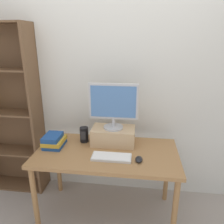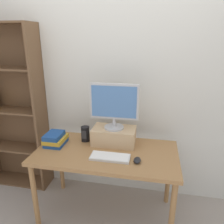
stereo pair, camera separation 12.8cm
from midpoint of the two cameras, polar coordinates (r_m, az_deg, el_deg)
The scene contains 10 objects.
ground_plane at distance 2.60m, azimuth -2.80°, elevation -24.89°, with size 12.00×12.00×0.00m, color #9E9389.
back_wall at distance 2.43m, azimuth -1.17°, elevation 7.13°, with size 7.00×0.08×2.60m.
desk at distance 2.19m, azimuth -3.09°, elevation -12.10°, with size 1.37×0.71×0.75m.
bookshelf_unit at distance 2.85m, azimuth -27.48°, elevation 0.19°, with size 0.81×0.28×1.95m.
riser_box at distance 2.26m, azimuth -1.28°, elevation -6.23°, with size 0.44×0.26×0.17m.
computer_monitor at distance 2.13m, azimuth -1.35°, elevation 1.97°, with size 0.48×0.20×0.46m.
keyboard at distance 2.03m, azimuth -1.97°, elevation -11.71°, with size 0.36×0.15×0.02m.
computer_mouse at distance 1.99m, azimuth 5.16°, elevation -12.24°, with size 0.06×0.10×0.04m.
book_stack at distance 2.31m, azimuth -16.50°, elevation -7.22°, with size 0.19×0.25×0.12m.
desk_speaker at distance 2.32m, azimuth -8.87°, elevation -5.87°, with size 0.09×0.09×0.16m.
Camera 1 is at (0.29, -1.85, 1.80)m, focal length 35.00 mm.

